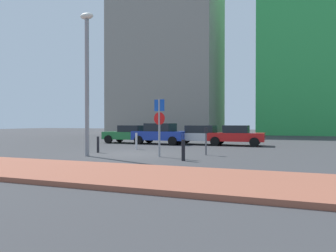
# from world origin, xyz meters

# --- Properties ---
(ground_plane) EXTENTS (120.00, 120.00, 0.00)m
(ground_plane) POSITION_xyz_m (0.00, 0.00, 0.00)
(ground_plane) COLOR #38383A
(sidewalk_brick) EXTENTS (40.00, 3.59, 0.14)m
(sidewalk_brick) POSITION_xyz_m (0.00, -5.92, 0.07)
(sidewalk_brick) COLOR #93513D
(sidewalk_brick) RESTS_ON ground
(parked_car_green) EXTENTS (3.99, 2.02, 1.41)m
(parked_car_green) POSITION_xyz_m (-3.84, 7.46, 0.73)
(parked_car_green) COLOR #237238
(parked_car_green) RESTS_ON ground
(parked_car_blue) EXTENTS (4.20, 2.27, 1.58)m
(parked_car_blue) POSITION_xyz_m (-1.18, 7.32, 0.81)
(parked_car_blue) COLOR #1E389E
(parked_car_blue) RESTS_ON ground
(parked_car_silver) EXTENTS (4.01, 2.12, 1.42)m
(parked_car_silver) POSITION_xyz_m (1.78, 7.90, 0.75)
(parked_car_silver) COLOR #B7BABF
(parked_car_silver) RESTS_ON ground
(parked_car_red) EXTENTS (3.94, 2.03, 1.43)m
(parked_car_red) POSITION_xyz_m (4.42, 7.78, 0.73)
(parked_car_red) COLOR red
(parked_car_red) RESTS_ON ground
(parking_sign_post) EXTENTS (0.59, 0.16, 2.76)m
(parking_sign_post) POSITION_xyz_m (1.87, -0.63, 1.73)
(parking_sign_post) COLOR gray
(parking_sign_post) RESTS_ON ground
(parking_meter) EXTENTS (0.18, 0.14, 1.38)m
(parking_meter) POSITION_xyz_m (3.79, 0.87, 0.89)
(parking_meter) COLOR #4C4C51
(parking_meter) RESTS_ON ground
(street_lamp) EXTENTS (0.70, 0.36, 6.93)m
(street_lamp) POSITION_xyz_m (-1.54, -1.54, 4.08)
(street_lamp) COLOR gray
(street_lamp) RESTS_ON ground
(traffic_bollard_near) EXTENTS (0.13, 0.13, 1.00)m
(traffic_bollard_near) POSITION_xyz_m (-0.98, 2.76, 0.50)
(traffic_bollard_near) COLOR #B7B7BC
(traffic_bollard_near) RESTS_ON ground
(traffic_bollard_mid) EXTENTS (0.13, 0.13, 0.88)m
(traffic_bollard_mid) POSITION_xyz_m (-2.01, 0.11, 0.44)
(traffic_bollard_mid) COLOR black
(traffic_bollard_mid) RESTS_ON ground
(traffic_bollard_far) EXTENTS (0.16, 0.16, 0.90)m
(traffic_bollard_far) POSITION_xyz_m (3.37, -1.66, 0.45)
(traffic_bollard_far) COLOR black
(traffic_bollard_far) RESTS_ON ground
(building_colorful_midrise) EXTENTS (17.17, 13.56, 30.09)m
(building_colorful_midrise) POSITION_xyz_m (13.23, 33.09, 15.05)
(building_colorful_midrise) COLOR green
(building_colorful_midrise) RESTS_ON ground
(building_under_construction) EXTENTS (15.37, 12.45, 23.81)m
(building_under_construction) POSITION_xyz_m (-8.59, 29.96, 11.90)
(building_under_construction) COLOR gray
(building_under_construction) RESTS_ON ground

